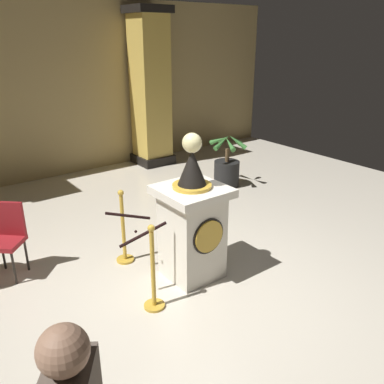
% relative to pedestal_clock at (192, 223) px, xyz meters
% --- Properties ---
extents(ground_plane, '(12.29, 12.29, 0.00)m').
position_rel_pedestal_clock_xyz_m(ground_plane, '(-0.19, -0.25, -0.73)').
color(ground_plane, beige).
extents(back_wall, '(12.29, 0.16, 3.61)m').
position_rel_pedestal_clock_xyz_m(back_wall, '(-0.19, 4.97, 1.07)').
color(back_wall, tan).
rests_on(back_wall, ground_plane).
extents(pedestal_clock, '(0.78, 0.78, 1.86)m').
position_rel_pedestal_clock_xyz_m(pedestal_clock, '(0.00, 0.00, 0.00)').
color(pedestal_clock, silver).
rests_on(pedestal_clock, ground_plane).
extents(stanchion_near, '(0.24, 0.24, 1.04)m').
position_rel_pedestal_clock_xyz_m(stanchion_near, '(-0.53, 0.82, -0.37)').
color(stanchion_near, gold).
rests_on(stanchion_near, ground_plane).
extents(stanchion_far, '(0.24, 0.24, 1.04)m').
position_rel_pedestal_clock_xyz_m(stanchion_far, '(-0.75, -0.27, -0.37)').
color(stanchion_far, gold).
rests_on(stanchion_far, ground_plane).
extents(velvet_rope, '(0.68, 0.70, 0.22)m').
position_rel_pedestal_clock_xyz_m(velvet_rope, '(-0.64, 0.27, 0.06)').
color(velvet_rope, black).
extents(column_right, '(0.84, 0.84, 3.47)m').
position_rel_pedestal_clock_xyz_m(column_right, '(2.20, 4.46, 0.99)').
color(column_right, black).
rests_on(column_right, ground_plane).
extents(potted_palm_right, '(0.80, 0.75, 1.09)m').
position_rel_pedestal_clock_xyz_m(potted_palm_right, '(2.55, 2.20, -0.37)').
color(potted_palm_right, black).
rests_on(potted_palm_right, ground_plane).
extents(cafe_chair_red, '(0.57, 0.57, 0.96)m').
position_rel_pedestal_clock_xyz_m(cafe_chair_red, '(-1.83, 1.43, -0.16)').
color(cafe_chair_red, black).
rests_on(cafe_chair_red, ground_plane).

